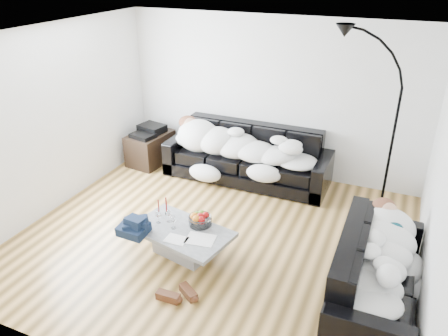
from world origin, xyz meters
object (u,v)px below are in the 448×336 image
at_px(sleeper_back, 246,144).
at_px(wine_glass_a, 169,216).
at_px(candle_right, 166,206).
at_px(floor_lamp, 392,141).
at_px(fruit_bowl, 200,218).
at_px(stereo, 149,130).
at_px(wine_glass_c, 173,222).
at_px(sleeper_right, 381,253).
at_px(shoes, 178,294).
at_px(wine_glass_b, 158,217).
at_px(sofa_right, 378,270).
at_px(coffee_table, 182,242).
at_px(candle_left, 159,208).
at_px(av_cabinet, 150,148).
at_px(sofa_back, 247,155).

xyz_separation_m(sleeper_back, wine_glass_a, (-0.24, -2.10, -0.21)).
bearing_deg(candle_right, floor_lamp, 33.96).
distance_m(fruit_bowl, stereo, 2.79).
bearing_deg(candle_right, wine_glass_c, -45.89).
xyz_separation_m(sleeper_right, shoes, (-1.97, -0.83, -0.57)).
distance_m(wine_glass_b, shoes, 1.08).
xyz_separation_m(sofa_right, wine_glass_a, (-2.53, -0.00, 0.04)).
xyz_separation_m(sleeper_back, coffee_table, (-0.01, -2.20, -0.47)).
height_order(sleeper_right, wine_glass_b, sleeper_right).
xyz_separation_m(wine_glass_a, wine_glass_b, (-0.11, -0.07, 0.00)).
height_order(candle_left, stereo, stereo).
distance_m(sofa_right, coffee_table, 2.31).
bearing_deg(candle_right, wine_glass_a, -51.17).
xyz_separation_m(coffee_table, av_cabinet, (-1.81, 2.17, 0.10)).
distance_m(wine_glass_c, shoes, 0.93).
height_order(fruit_bowl, candle_right, candle_right).
xyz_separation_m(wine_glass_a, av_cabinet, (-1.58, 2.07, -0.16)).
xyz_separation_m(shoes, floor_lamp, (1.85, 2.68, 1.10)).
xyz_separation_m(sleeper_back, av_cabinet, (-1.82, -0.03, -0.37)).
relative_size(sofa_right, av_cabinet, 2.41).
bearing_deg(sofa_back, wine_glass_b, -99.02).
distance_m(candle_right, floor_lamp, 3.13).
bearing_deg(sofa_right, sofa_back, 46.88).
bearing_deg(wine_glass_a, coffee_table, -23.09).
xyz_separation_m(sleeper_right, wine_glass_c, (-2.40, -0.11, -0.19)).
relative_size(wine_glass_c, candle_right, 0.69).
distance_m(sleeper_right, floor_lamp, 1.93).
bearing_deg(stereo, sleeper_right, -15.35).
distance_m(fruit_bowl, shoes, 1.02).
height_order(sofa_right, wine_glass_a, sofa_right).
bearing_deg(candle_right, wine_glass_b, -88.49).
relative_size(sofa_back, shoes, 5.98).
bearing_deg(sofa_right, wine_glass_c, 92.56).
bearing_deg(stereo, candle_left, -43.81).
relative_size(fruit_bowl, wine_glass_a, 1.84).
relative_size(wine_glass_a, stereo, 0.36).
relative_size(wine_glass_b, floor_lamp, 0.07).
bearing_deg(floor_lamp, coffee_table, -152.42).
distance_m(stereo, floor_lamp, 4.03).
bearing_deg(sleeper_right, sofa_right, 0.00).
bearing_deg(wine_glass_a, sofa_back, 83.63).
relative_size(shoes, floor_lamp, 0.20).
xyz_separation_m(wine_glass_c, shoes, (0.44, -0.72, -0.39)).
bearing_deg(sofa_right, av_cabinet, 63.29).
bearing_deg(shoes, wine_glass_b, 141.48).
distance_m(sofa_back, sofa_right, 3.14).
bearing_deg(wine_glass_b, floor_lamp, 37.27).
xyz_separation_m(fruit_bowl, candle_right, (-0.51, 0.04, 0.03)).
bearing_deg(coffee_table, sofa_back, 89.85).
height_order(wine_glass_b, floor_lamp, floor_lamp).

